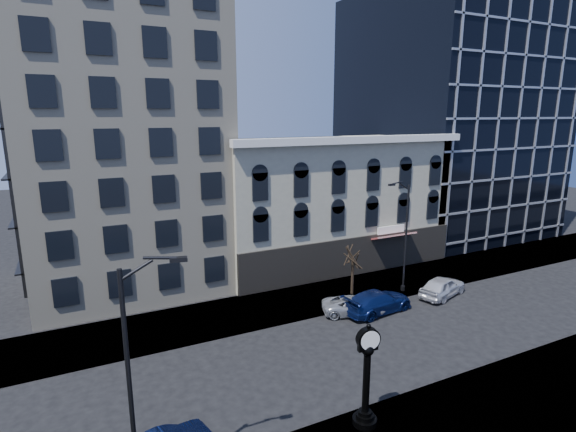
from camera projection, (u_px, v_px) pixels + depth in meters
ground at (288, 368)px, 25.96m from camera, size 160.00×160.00×0.00m
sidewalk_far at (240, 313)px, 32.95m from camera, size 160.00×6.00×0.12m
cream_tower at (113, 49)px, 35.53m from camera, size 15.90×15.40×42.50m
victorian_row at (326, 202)px, 43.70m from camera, size 22.60×11.19×12.50m
glass_office at (446, 117)px, 54.93m from camera, size 20.00×20.15×28.00m
street_clock at (366, 380)px, 20.60m from camera, size 1.16×1.16×5.10m
street_lamp_near at (146, 319)px, 15.30m from camera, size 2.52×0.75×9.81m
street_lamp_far at (402, 208)px, 35.10m from camera, size 2.41×0.55×9.33m
bare_tree_far at (353, 251)px, 35.61m from camera, size 2.77×2.77×4.76m
car_far_a at (354, 306)px, 32.83m from camera, size 5.12×3.74×1.29m
car_far_b at (378, 301)px, 33.12m from camera, size 5.90×2.97×1.64m
car_far_c at (442, 286)px, 36.00m from camera, size 5.16×3.28×1.63m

